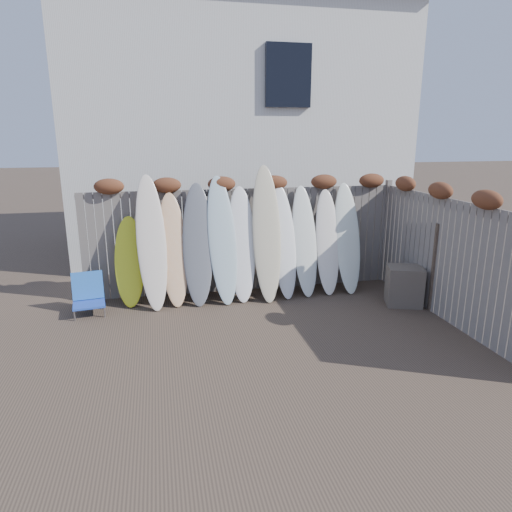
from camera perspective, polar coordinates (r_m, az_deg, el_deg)
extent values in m
plane|color=#493A2D|center=(6.95, 2.13, -10.53)|extent=(80.00, 80.00, 0.00)
cube|color=slate|center=(8.84, -1.65, 1.97)|extent=(6.00, 0.10, 2.00)
cube|color=slate|center=(9.82, 15.85, 3.02)|extent=(0.10, 0.10, 2.10)
ellipsoid|color=brown|center=(8.52, -17.91, 8.27)|extent=(0.52, 0.28, 0.28)
ellipsoid|color=brown|center=(8.48, -11.10, 8.68)|extent=(0.52, 0.28, 0.28)
ellipsoid|color=brown|center=(8.56, -4.32, 8.97)|extent=(0.52, 0.28, 0.28)
ellipsoid|color=brown|center=(8.75, 2.26, 9.14)|extent=(0.52, 0.28, 0.28)
ellipsoid|color=brown|center=(9.05, 8.49, 9.18)|extent=(0.52, 0.28, 0.28)
ellipsoid|color=brown|center=(9.45, 14.25, 9.13)|extent=(0.52, 0.28, 0.28)
cube|color=slate|center=(8.01, 23.11, -0.64)|extent=(0.10, 4.40, 2.00)
ellipsoid|color=brown|center=(7.24, 26.89, 6.30)|extent=(0.28, 0.56, 0.28)
ellipsoid|color=brown|center=(8.11, 22.06, 7.60)|extent=(0.28, 0.56, 0.28)
ellipsoid|color=brown|center=(9.04, 18.17, 8.60)|extent=(0.28, 0.56, 0.28)
cube|color=silver|center=(12.74, -2.95, 15.02)|extent=(8.00, 5.00, 6.00)
cube|color=black|center=(10.49, 4.05, 21.58)|extent=(1.00, 0.12, 1.30)
cube|color=#3F3F44|center=(13.12, -3.16, 28.91)|extent=(8.50, 5.50, 0.35)
cube|color=blue|center=(8.30, -20.14, -5.67)|extent=(0.57, 0.52, 0.03)
cube|color=blue|center=(8.45, -20.31, -3.46)|extent=(0.53, 0.22, 0.48)
cylinder|color=#9F9FA6|center=(8.16, -21.74, -6.91)|extent=(0.03, 0.03, 0.19)
cylinder|color=#AFB0B6|center=(8.52, -21.69, -5.98)|extent=(0.03, 0.03, 0.19)
cylinder|color=#A5A5AC|center=(8.15, -18.40, -6.62)|extent=(0.03, 0.03, 0.19)
cylinder|color=#A4A4AB|center=(8.51, -18.50, -5.70)|extent=(0.03, 0.03, 0.19)
cube|color=#474035|center=(8.63, 18.03, -3.56)|extent=(0.74, 0.67, 0.71)
cube|color=#372C21|center=(8.82, 20.44, -0.55)|extent=(0.33, 1.00, 1.55)
ellipsoid|color=yellow|center=(8.44, -15.52, -0.68)|extent=(0.56, 0.61, 1.58)
ellipsoid|color=beige|center=(8.19, -12.93, 1.67)|extent=(0.59, 0.86, 2.32)
ellipsoid|color=tan|center=(8.29, -10.30, 0.80)|extent=(0.55, 0.74, 1.99)
ellipsoid|color=slate|center=(8.26, -7.28, 1.46)|extent=(0.61, 0.81, 2.15)
ellipsoid|color=#9FB8C2|center=(8.29, -4.24, 2.02)|extent=(0.58, 0.84, 2.27)
ellipsoid|color=white|center=(8.39, -1.83, 1.49)|extent=(0.56, 0.77, 2.07)
ellipsoid|color=beige|center=(8.39, 1.33, 2.84)|extent=(0.58, 0.89, 2.45)
ellipsoid|color=white|center=(8.57, 3.48, 1.76)|extent=(0.49, 0.75, 2.07)
ellipsoid|color=white|center=(8.72, 6.09, 1.87)|extent=(0.47, 0.73, 2.05)
ellipsoid|color=white|center=(8.88, 8.91, 1.76)|extent=(0.53, 0.74, 1.97)
ellipsoid|color=silver|center=(9.01, 11.37, 2.20)|extent=(0.51, 0.75, 2.08)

